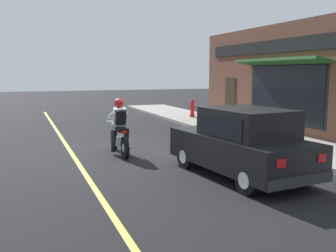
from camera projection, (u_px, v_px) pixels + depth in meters
The scene contains 7 objects.
ground_plane at pixel (131, 149), 12.11m from camera, with size 80.00×80.00×0.00m, color black.
sidewalk_curb at pixel (224, 127), 16.59m from camera, with size 2.60×22.00×0.14m, color gray.
lane_stripe at pixel (61, 137), 14.26m from camera, with size 0.12×19.80×0.01m, color #D1C64C.
storefront_building at pixel (271, 78), 15.86m from camera, with size 1.25×10.11×4.20m.
motorcycle_with_rider at pixel (119, 131), 11.31m from camera, with size 0.56×2.02×1.62m.
car_hatchback at pixel (242, 144), 8.81m from camera, with size 2.03×3.93×1.57m.
fire_hydrant at pixel (192, 108), 19.56m from camera, with size 0.36×0.24×0.88m.
Camera 1 is at (-3.14, -11.54, 2.35)m, focal length 42.00 mm.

